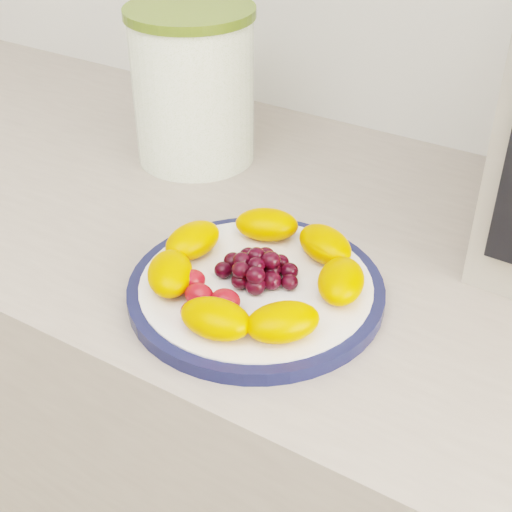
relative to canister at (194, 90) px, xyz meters
The scene contains 6 objects.
counter 0.64m from the canister, 15.02° to the right, with size 3.50×0.60×0.90m, color #A39587.
plate_rim 0.34m from the canister, 43.75° to the right, with size 0.26×0.26×0.01m, color #13183D.
plate_face 0.34m from the canister, 43.75° to the right, with size 0.24×0.24×0.02m, color white.
canister is the anchor object (origin of this frame).
canister_lid 0.10m from the canister, ahead, with size 0.17×0.17×0.01m, color #536721.
fruit_plate 0.34m from the canister, 44.38° to the right, with size 0.23×0.23×0.03m.
Camera 1 is at (0.22, 0.56, 1.35)m, focal length 50.00 mm.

